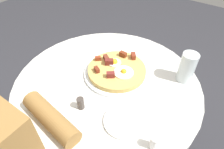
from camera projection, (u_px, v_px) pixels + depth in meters
The scene contains 10 objects.
dining_table at pixel (108, 106), 0.99m from camera, with size 0.82×0.82×0.73m.
pizza_plate at pixel (117, 73), 0.90m from camera, with size 0.30×0.30×0.01m, color white.
breakfast_pizza at pixel (117, 69), 0.89m from camera, with size 0.26×0.26×0.05m.
bread_plate at pixel (124, 121), 0.71m from camera, with size 0.15×0.15×0.01m, color white.
napkin at pixel (50, 91), 0.82m from camera, with size 0.17×0.14×0.00m, color white.
fork at pixel (47, 89), 0.83m from camera, with size 0.18×0.01×0.01m, color silver.
knife at pixel (53, 93), 0.81m from camera, with size 0.18×0.01×0.01m, color silver.
water_glass at pixel (187, 67), 0.83m from camera, with size 0.07×0.07×0.14m, color silver.
salt_shaker at pixel (154, 143), 0.63m from camera, with size 0.03×0.03×0.06m, color white.
pepper_shaker at pixel (81, 103), 0.75m from camera, with size 0.03×0.03×0.05m, color #3F3833.
Camera 1 is at (0.49, 0.37, 1.35)m, focal length 31.31 mm.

